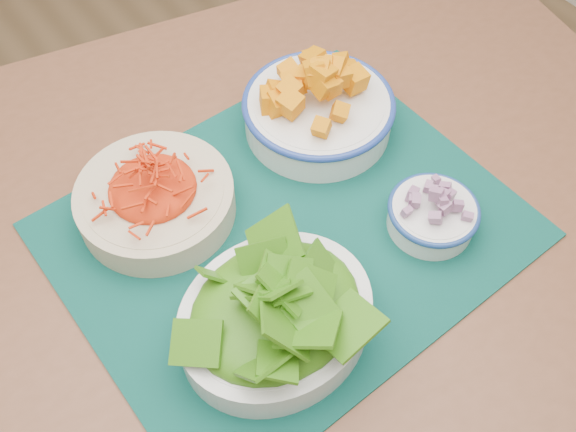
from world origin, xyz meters
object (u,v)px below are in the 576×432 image
(table, at_px, (248,247))
(squash_bowl, at_px, (319,103))
(lettuce_bowl, at_px, (275,311))
(carrot_bowl, at_px, (154,195))
(onion_bowl, at_px, (433,212))
(placemat, at_px, (288,230))

(table, height_order, squash_bowl, squash_bowl)
(table, relative_size, lettuce_bowl, 5.95)
(table, bearing_deg, carrot_bowl, 156.17)
(squash_bowl, distance_m, onion_bowl, 0.23)
(carrot_bowl, bearing_deg, table, -35.70)
(table, distance_m, onion_bowl, 0.28)
(lettuce_bowl, bearing_deg, squash_bowl, 41.18)
(placemat, xyz_separation_m, onion_bowl, (0.16, -0.11, 0.03))
(table, xyz_separation_m, carrot_bowl, (-0.10, 0.07, 0.13))
(table, xyz_separation_m, onion_bowl, (0.19, -0.17, 0.12))
(squash_bowl, bearing_deg, lettuce_bowl, -136.32)
(carrot_bowl, distance_m, onion_bowl, 0.37)
(carrot_bowl, height_order, squash_bowl, squash_bowl)
(squash_bowl, bearing_deg, placemat, -139.72)
(placemat, height_order, lettuce_bowl, lettuce_bowl)
(squash_bowl, height_order, onion_bowl, squash_bowl)
(lettuce_bowl, bearing_deg, carrot_bowl, 93.76)
(onion_bowl, bearing_deg, squash_bowl, 92.76)
(placemat, relative_size, lettuce_bowl, 2.33)
(table, bearing_deg, lettuce_bowl, -100.30)
(table, bearing_deg, onion_bowl, -29.89)
(table, distance_m, placemat, 0.11)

